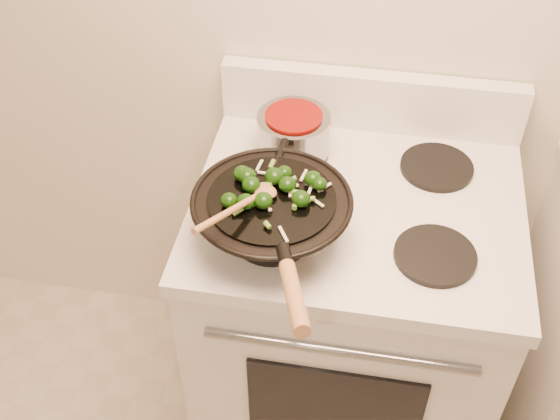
# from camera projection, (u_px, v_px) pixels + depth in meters

# --- Properties ---
(stove) EXTENTS (0.78, 0.67, 1.08)m
(stove) POSITION_uv_depth(u_px,v_px,m) (346.00, 317.00, 1.97)
(stove) COLOR white
(stove) RESTS_ON ground
(wok) EXTENTS (0.35, 0.57, 0.19)m
(wok) POSITION_uv_depth(u_px,v_px,m) (272.00, 215.00, 1.52)
(wok) COLOR black
(wok) RESTS_ON stove
(stirfry) EXTENTS (0.22, 0.24, 0.04)m
(stirfry) POSITION_uv_depth(u_px,v_px,m) (271.00, 186.00, 1.49)
(stirfry) COLOR black
(stirfry) RESTS_ON wok
(wooden_spoon) EXTENTS (0.14, 0.24, 0.08)m
(wooden_spoon) POSITION_uv_depth(u_px,v_px,m) (246.00, 202.00, 1.44)
(wooden_spoon) COLOR #AA6F43
(wooden_spoon) RESTS_ON wok
(saucepan) EXTENTS (0.18, 0.29, 0.11)m
(saucepan) POSITION_uv_depth(u_px,v_px,m) (293.00, 133.00, 1.74)
(saucepan) COLOR gray
(saucepan) RESTS_ON stove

